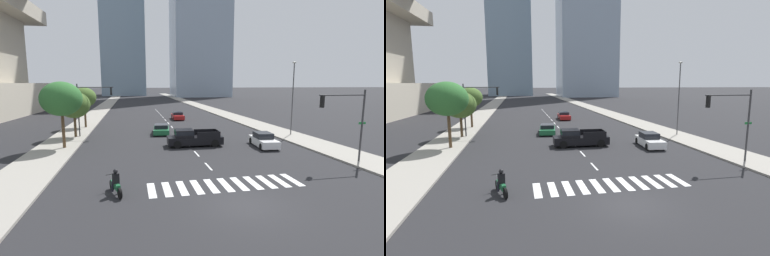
# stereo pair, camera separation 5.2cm
# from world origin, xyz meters

# --- Properties ---
(ground_plane) EXTENTS (800.00, 800.00, 0.00)m
(ground_plane) POSITION_xyz_m (0.00, 0.00, 0.00)
(ground_plane) COLOR #232326
(sidewalk_east) EXTENTS (4.00, 260.00, 0.15)m
(sidewalk_east) POSITION_xyz_m (12.65, 30.00, 0.07)
(sidewalk_east) COLOR gray
(sidewalk_east) RESTS_ON ground
(sidewalk_west) EXTENTS (4.00, 260.00, 0.15)m
(sidewalk_west) POSITION_xyz_m (-12.65, 30.00, 0.07)
(sidewalk_west) COLOR gray
(sidewalk_west) RESTS_ON ground
(crosswalk_near) EXTENTS (9.45, 2.42, 0.01)m
(crosswalk_near) POSITION_xyz_m (0.00, 3.03, 0.00)
(crosswalk_near) COLOR silver
(crosswalk_near) RESTS_ON ground
(lane_divider_center) EXTENTS (0.14, 50.00, 0.01)m
(lane_divider_center) POSITION_xyz_m (0.00, 31.03, 0.00)
(lane_divider_center) COLOR silver
(lane_divider_center) RESTS_ON ground
(motorcycle_lead) EXTENTS (0.98, 2.03, 1.49)m
(motorcycle_lead) POSITION_xyz_m (-6.50, 2.84, 0.58)
(motorcycle_lead) COLOR black
(motorcycle_lead) RESTS_ON ground
(pickup_truck) EXTENTS (5.50, 2.16, 1.67)m
(pickup_truck) POSITION_xyz_m (0.27, 14.24, 0.81)
(pickup_truck) COLOR black
(pickup_truck) RESTS_ON ground
(sedan_white_0) EXTENTS (2.04, 4.36, 1.37)m
(sedan_white_0) POSITION_xyz_m (7.09, 12.56, 0.63)
(sedan_white_0) COLOR silver
(sedan_white_0) RESTS_ON ground
(sedan_green_1) EXTENTS (2.33, 4.83, 1.18)m
(sedan_green_1) POSITION_xyz_m (-2.02, 22.02, 0.55)
(sedan_green_1) COLOR #1E6038
(sedan_green_1) RESTS_ON ground
(sedan_red_2) EXTENTS (1.95, 4.60, 1.27)m
(sedan_red_2) POSITION_xyz_m (2.18, 35.51, 0.59)
(sedan_red_2) COLOR maroon
(sedan_red_2) RESTS_ON ground
(traffic_signal_near) EXTENTS (4.14, 0.28, 5.55)m
(traffic_signal_near) POSITION_xyz_m (10.30, 5.53, 3.94)
(traffic_signal_near) COLOR #333335
(traffic_signal_near) RESTS_ON sidewalk_east
(traffic_signal_far) EXTENTS (4.22, 0.28, 5.97)m
(traffic_signal_far) POSITION_xyz_m (-10.02, 21.25, 4.21)
(traffic_signal_far) COLOR #333335
(traffic_signal_far) RESTS_ON sidewalk_west
(street_lamp_east) EXTENTS (0.50, 0.24, 8.49)m
(street_lamp_east) POSITION_xyz_m (12.95, 17.40, 5.01)
(street_lamp_east) COLOR #3F3F42
(street_lamp_east) RESTS_ON sidewalk_east
(street_tree_nearest) EXTENTS (3.73, 3.73, 6.19)m
(street_tree_nearest) POSITION_xyz_m (-11.85, 15.35, 4.73)
(street_tree_nearest) COLOR #4C3823
(street_tree_nearest) RESTS_ON sidewalk_west
(street_tree_second) EXTENTS (3.52, 3.52, 5.14)m
(street_tree_second) POSITION_xyz_m (-11.85, 21.01, 3.78)
(street_tree_second) COLOR #4C3823
(street_tree_second) RESTS_ON sidewalk_west
(street_tree_third) EXTENTS (3.18, 3.18, 5.47)m
(street_tree_third) POSITION_xyz_m (-11.85, 28.39, 4.24)
(street_tree_third) COLOR #4C3823
(street_tree_third) RESTS_ON sidewalk_west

